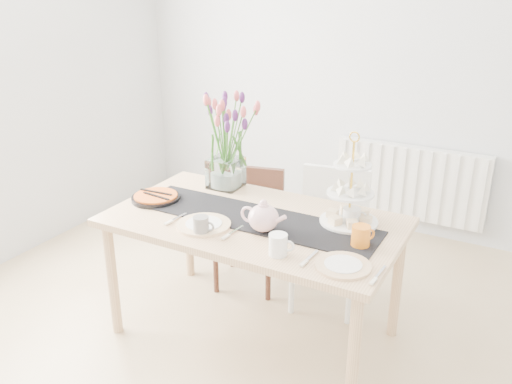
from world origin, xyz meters
The scene contains 16 objects.
room_shell centered at (0.00, 0.00, 1.30)m, with size 4.50×4.50×4.50m.
radiator centered at (0.50, 2.19, 0.45)m, with size 1.20×0.08×0.60m, color white.
dining_table centered at (0.05, 0.40, 0.67)m, with size 1.60×0.90×0.75m.
chair_brown centered at (-0.27, 0.96, 0.45)m, with size 0.47×0.47×0.79m.
chair_white centered at (0.29, 0.99, 0.51)m, with size 0.50×0.50×0.87m.
table_runner centered at (0.05, 0.40, 0.75)m, with size 1.40×0.35×0.01m, color black.
tulip_vase centered at (-0.33, 0.74, 1.13)m, with size 0.69×0.69×0.59m.
cake_stand centered at (0.53, 0.59, 0.88)m, with size 0.31×0.31×0.46m.
teapot centered at (0.18, 0.28, 0.83)m, with size 0.26×0.21×0.17m, color white, non-canonical shape.
cream_jug centered at (0.55, 0.58, 0.80)m, with size 0.10×0.10×0.10m, color silver.
tart_tin centered at (-0.59, 0.35, 0.77)m, with size 0.29×0.29×0.03m.
mug_grey centered at (-0.09, 0.10, 0.80)m, with size 0.08×0.08×0.10m, color slate.
mug_white centered at (0.35, 0.09, 0.80)m, with size 0.09×0.09×0.11m, color white.
mug_orange centered at (0.67, 0.36, 0.81)m, with size 0.09×0.09×0.11m, color orange.
plate_left centered at (-0.14, 0.19, 0.76)m, with size 0.29×0.29×0.02m, color white.
plate_right centered at (0.67, 0.13, 0.76)m, with size 0.26×0.26×0.01m, color silver.
Camera 1 is at (1.36, -1.98, 1.99)m, focal length 38.00 mm.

